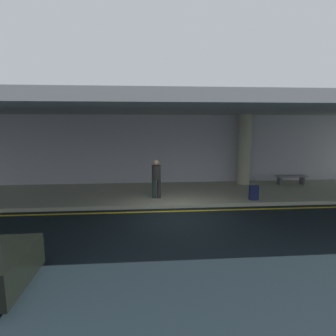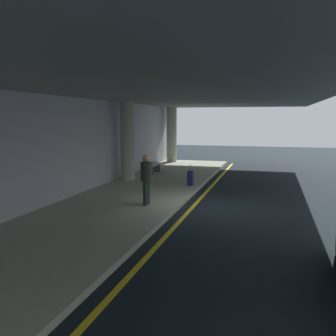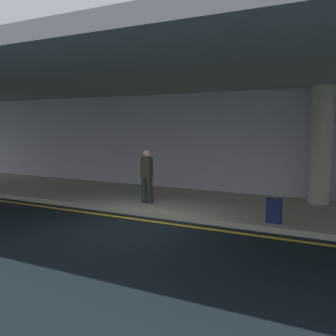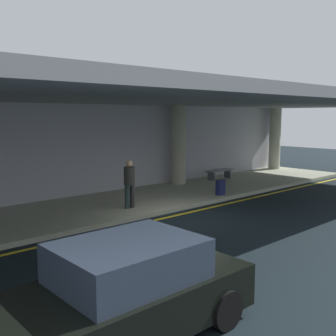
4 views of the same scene
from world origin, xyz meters
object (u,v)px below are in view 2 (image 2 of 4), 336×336
Objects in this scene: support_column_left_mid at (172,134)px; bench_metal at (153,166)px; suitcase_upright_primary at (190,178)px; traveler_with_luggage at (146,176)px; support_column_far_left at (128,141)px.

support_column_left_mid reaches higher than bench_metal.
support_column_left_mid reaches higher than suitcase_upright_primary.
traveler_with_luggage is 1.05× the size of bench_metal.
support_column_far_left and support_column_left_mid have the same top height.
bench_metal is (-5.60, -0.48, -1.47)m from support_column_left_mid.
support_column_left_mid is at bearing 4.92° from bench_metal.
support_column_far_left is at bearing 168.66° from bench_metal.
support_column_left_mid is 4.06× the size of suitcase_upright_primary.
suitcase_upright_primary is 0.56× the size of bench_metal.
traveler_with_luggage is (-12.77, -2.54, -0.86)m from support_column_left_mid.
traveler_with_luggage is 1.87× the size of suitcase_upright_primary.
traveler_with_luggage is at bearing -168.76° from support_column_left_mid.
suitcase_upright_primary is at bearing -102.04° from support_column_far_left.
support_column_left_mid is at bearing 0.00° from support_column_far_left.
support_column_left_mid is at bearing 33.06° from traveler_with_luggage.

